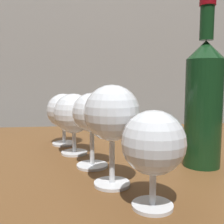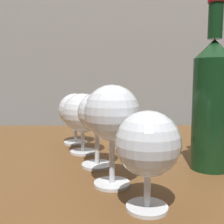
{
  "view_description": "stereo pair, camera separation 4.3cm",
  "coord_description": "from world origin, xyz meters",
  "views": [
    {
      "loc": [
        -0.17,
        -0.6,
        0.91
      ],
      "look_at": [
        -0.12,
        -0.18,
        0.85
      ],
      "focal_mm": 43.58,
      "sensor_mm": 36.0,
      "label": 1
    },
    {
      "loc": [
        -0.12,
        -0.6,
        0.91
      ],
      "look_at": [
        -0.12,
        -0.18,
        0.85
      ],
      "focal_mm": 43.58,
      "sensor_mm": 36.0,
      "label": 2
    }
  ],
  "objects": [
    {
      "name": "wine_glass_rose",
      "position": [
        -0.21,
        0.11,
        0.82
      ],
      "size": [
        0.09,
        0.09,
        0.13
      ],
      "color": "white",
      "rests_on": "dining_table"
    },
    {
      "name": "dining_table",
      "position": [
        0.0,
        0.0,
        0.64
      ],
      "size": [
        1.33,
        0.77,
        0.73
      ],
      "color": "brown",
      "rests_on": "ground_plane"
    },
    {
      "name": "wine_glass_port",
      "position": [
        -0.15,
        -0.08,
        0.84
      ],
      "size": [
        0.07,
        0.07,
        0.15
      ],
      "color": "white",
      "rests_on": "dining_table"
    },
    {
      "name": "wine_glass_white",
      "position": [
        -0.18,
        0.02,
        0.83
      ],
      "size": [
        0.09,
        0.09,
        0.14
      ],
      "color": "white",
      "rests_on": "dining_table"
    },
    {
      "name": "wine_glass_pinot",
      "position": [
        -0.12,
        -0.18,
        0.85
      ],
      "size": [
        0.09,
        0.09,
        0.16
      ],
      "color": "white",
      "rests_on": "dining_table"
    },
    {
      "name": "wine_bottle",
      "position": [
        0.07,
        -0.1,
        0.86
      ],
      "size": [
        0.07,
        0.07,
        0.32
      ],
      "color": "#143819",
      "rests_on": "dining_table"
    },
    {
      "name": "wine_glass_amber",
      "position": [
        -0.07,
        -0.26,
        0.82
      ],
      "size": [
        0.09,
        0.09,
        0.13
      ],
      "color": "white",
      "rests_on": "dining_table"
    }
  ]
}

